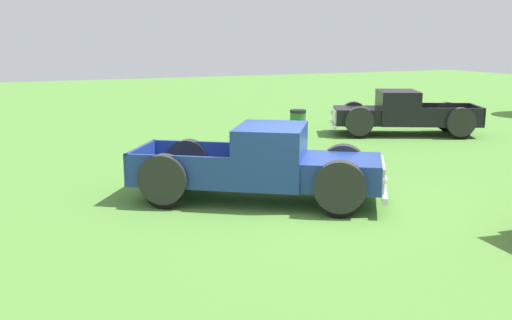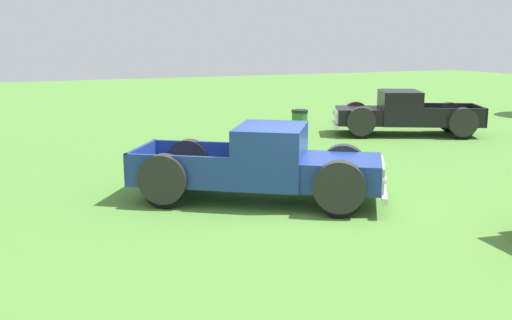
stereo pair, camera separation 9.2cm
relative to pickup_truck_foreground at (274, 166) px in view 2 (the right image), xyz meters
The scene contains 4 objects.
ground_plane 1.01m from the pickup_truck_foreground, 36.05° to the left, with size 80.00×80.00×0.00m, color #548C38.
pickup_truck_foreground is the anchor object (origin of this frame).
pickup_truck_behind_left 10.09m from the pickup_truck_foreground, 128.33° to the left, with size 3.99×5.51×1.60m.
trash_can 8.66m from the pickup_truck_foreground, 148.55° to the left, with size 0.59×0.59×0.95m.
Camera 2 is at (10.63, -5.66, 3.49)m, focal length 41.31 mm.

